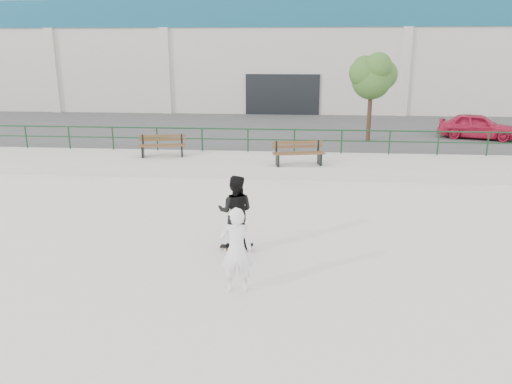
# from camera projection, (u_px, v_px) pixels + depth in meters

# --- Properties ---
(ground) EXTENTS (120.00, 120.00, 0.00)m
(ground) POSITION_uv_depth(u_px,v_px,m) (243.00, 268.00, 11.34)
(ground) COLOR silver
(ground) RESTS_ON ground
(ledge) EXTENTS (30.00, 3.00, 0.50)m
(ledge) POSITION_uv_depth(u_px,v_px,m) (269.00, 165.00, 20.37)
(ledge) COLOR beige
(ledge) RESTS_ON ground
(parking_strip) EXTENTS (60.00, 14.00, 0.50)m
(parking_strip) POSITION_uv_depth(u_px,v_px,m) (278.00, 132.00, 28.51)
(parking_strip) COLOR #3F3F3F
(parking_strip) RESTS_ON ground
(railing) EXTENTS (28.00, 0.06, 1.03)m
(railing) POSITION_uv_depth(u_px,v_px,m) (271.00, 135.00, 21.34)
(railing) COLOR #163D20
(railing) RESTS_ON ledge
(commercial_building) EXTENTS (44.20, 16.33, 8.00)m
(commercial_building) POSITION_uv_depth(u_px,v_px,m) (286.00, 52.00, 40.73)
(commercial_building) COLOR beige
(commercial_building) RESTS_ON ground
(bench_left) EXTENTS (1.99, 0.93, 0.89)m
(bench_left) POSITION_uv_depth(u_px,v_px,m) (162.00, 146.00, 20.67)
(bench_left) COLOR #503B1B
(bench_left) RESTS_ON ledge
(bench_right) EXTENTS (2.05, 0.97, 0.91)m
(bench_right) POSITION_uv_depth(u_px,v_px,m) (298.00, 153.00, 19.09)
(bench_right) COLOR #503B1B
(bench_right) RESTS_ON ledge
(tree) EXTENTS (2.35, 2.09, 4.18)m
(tree) POSITION_uv_depth(u_px,v_px,m) (372.00, 75.00, 23.47)
(tree) COLOR #4C3226
(tree) RESTS_ON parking_strip
(red_car) EXTENTS (3.96, 2.56, 1.26)m
(red_car) POSITION_uv_depth(u_px,v_px,m) (477.00, 126.00, 24.73)
(red_car) COLOR #B11535
(red_car) RESTS_ON parking_strip
(skateboard) EXTENTS (0.79, 0.25, 0.09)m
(skateboard) POSITION_uv_depth(u_px,v_px,m) (236.00, 247.00, 12.32)
(skateboard) COLOR black
(skateboard) RESTS_ON ground
(standing_skater) EXTENTS (0.91, 0.73, 1.81)m
(standing_skater) POSITION_uv_depth(u_px,v_px,m) (236.00, 212.00, 12.07)
(standing_skater) COLOR black
(standing_skater) RESTS_ON skateboard
(seated_skater) EXTENTS (0.71, 0.51, 1.80)m
(seated_skater) POSITION_uv_depth(u_px,v_px,m) (236.00, 250.00, 9.99)
(seated_skater) COLOR white
(seated_skater) RESTS_ON ground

